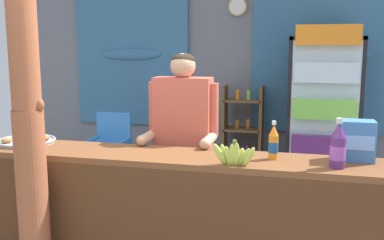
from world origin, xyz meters
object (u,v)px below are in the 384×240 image
shopkeeper (183,130)px  snack_box_biscuit (357,140)px  soda_bottle_orange_soda (273,143)px  timber_post (28,118)px  bottle_shelf_rack (242,132)px  stall_counter (164,210)px  plastic_lawn_chair (110,145)px  soda_bottle_grape_soda (338,147)px  drink_fridge (323,104)px  pastry_tray (26,140)px  banana_bunch (234,155)px

shopkeeper → snack_box_biscuit: 1.26m
soda_bottle_orange_soda → timber_post: bearing=-164.3°
timber_post → shopkeeper: size_ratio=1.57×
bottle_shelf_rack → snack_box_biscuit: 2.53m
stall_counter → soda_bottle_orange_soda: soda_bottle_orange_soda is taller
plastic_lawn_chair → soda_bottle_grape_soda: 3.07m
drink_fridge → snack_box_biscuit: bearing=-86.9°
stall_counter → snack_box_biscuit: snack_box_biscuit is taller
timber_post → plastic_lawn_chair: timber_post is taller
stall_counter → soda_bottle_orange_soda: size_ratio=11.16×
soda_bottle_grape_soda → pastry_tray: (-2.19, 0.15, -0.10)m
stall_counter → snack_box_biscuit: bearing=10.8°
soda_bottle_grape_soda → drink_fridge: bearing=89.5°
plastic_lawn_chair → soda_bottle_grape_soda: size_ratio=2.89×
soda_bottle_orange_soda → pastry_tray: (-1.81, 0.03, -0.08)m
stall_counter → pastry_tray: (-1.12, 0.17, 0.38)m
shopkeeper → soda_bottle_orange_soda: shopkeeper is taller
timber_post → shopkeeper: 1.15m
banana_bunch → snack_box_biscuit: bearing=22.5°
soda_bottle_orange_soda → plastic_lawn_chair: bearing=137.5°
soda_bottle_grape_soda → stall_counter: bearing=-179.2°
drink_fridge → soda_bottle_grape_soda: drink_fridge is taller
plastic_lawn_chair → shopkeeper: shopkeeper is taller
drink_fridge → soda_bottle_grape_soda: 2.20m
stall_counter → plastic_lawn_chair: stall_counter is taller
drink_fridge → pastry_tray: bearing=-137.2°
soda_bottle_grape_soda → banana_bunch: bearing=-171.5°
plastic_lawn_chair → pastry_tray: pastry_tray is taller
soda_bottle_orange_soda → banana_bunch: (-0.22, -0.21, -0.04)m
plastic_lawn_chair → bottle_shelf_rack: bearing=21.8°
stall_counter → soda_bottle_grape_soda: size_ratio=9.25×
drink_fridge → soda_bottle_orange_soda: drink_fridge is taller
bottle_shelf_rack → soda_bottle_grape_soda: size_ratio=3.91×
timber_post → snack_box_biscuit: bearing=14.4°
timber_post → shopkeeper: (0.76, 0.84, -0.19)m
bottle_shelf_rack → soda_bottle_orange_soda: size_ratio=4.72×
soda_bottle_grape_soda → pastry_tray: bearing=176.1°
timber_post → soda_bottle_orange_soda: (1.47, 0.41, -0.17)m
snack_box_biscuit → banana_bunch: size_ratio=0.92×
timber_post → soda_bottle_grape_soda: timber_post is taller
stall_counter → soda_bottle_grape_soda: bearing=0.8°
stall_counter → plastic_lawn_chair: size_ratio=3.20×
soda_bottle_orange_soda → snack_box_biscuit: bearing=10.5°
plastic_lawn_chair → shopkeeper: (1.25, -1.37, 0.49)m
bottle_shelf_rack → soda_bottle_grape_soda: soda_bottle_grape_soda is taller
drink_fridge → soda_bottle_orange_soda: size_ratio=7.43×
drink_fridge → banana_bunch: bearing=-105.2°
plastic_lawn_chair → banana_bunch: (1.74, -2.00, 0.47)m
soda_bottle_orange_soda → shopkeeper: bearing=149.2°
timber_post → pastry_tray: timber_post is taller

